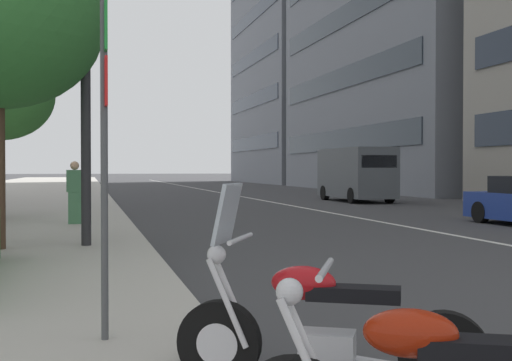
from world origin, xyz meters
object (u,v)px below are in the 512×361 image
Objects in this scene: motorcycle_nearest_camera at (321,331)px; parking_sign_by_curb at (105,126)px; pedestrian_on_plaza at (75,192)px; delivery_van_ahead at (356,173)px; street_tree_near_plaza_corner at (0,95)px.

parking_sign_by_curb reaches higher than motorcycle_nearest_camera.
motorcycle_nearest_camera is at bearing -170.03° from pedestrian_on_plaza.
delivery_van_ahead is 17.32m from pedestrian_on_plaza.
delivery_van_ahead reaches higher than motorcycle_nearest_camera.
pedestrian_on_plaza is at bearing -54.11° from motorcycle_nearest_camera.
delivery_van_ahead is at bearing -27.35° from parking_sign_by_curb.
street_tree_near_plaza_corner is 3.96m from pedestrian_on_plaza.
motorcycle_nearest_camera is 13.39m from pedestrian_on_plaza.
street_tree_near_plaza_corner is at bearing 123.54° from delivery_van_ahead.
pedestrian_on_plaza is (11.99, 0.46, -0.96)m from parking_sign_by_curb.
motorcycle_nearest_camera is at bearing -165.56° from street_tree_near_plaza_corner.
street_tree_near_plaza_corner is 2.96× the size of pedestrian_on_plaza.
parking_sign_by_curb is 0.59× the size of street_tree_near_plaza_corner.
delivery_van_ahead is 17.80m from street_tree_near_plaza_corner.
street_tree_near_plaza_corner is at bearing -47.83° from motorcycle_nearest_camera.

